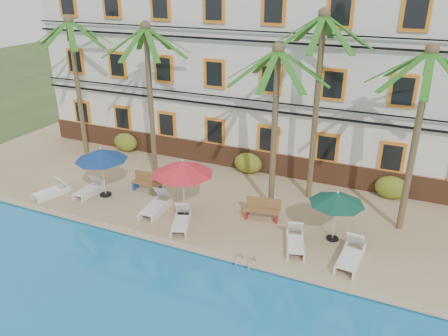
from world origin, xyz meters
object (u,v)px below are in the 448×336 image
at_px(palm_c, 276,106).
at_px(bench_left, 148,182).
at_px(umbrella_red, 183,168).
at_px(palm_a, 75,69).
at_px(lounger_e, 295,241).
at_px(umbrella_blue, 101,155).
at_px(lounger_d, 181,221).
at_px(lounger_f, 351,255).
at_px(lounger_c, 156,205).
at_px(lounger_b, 89,189).
at_px(umbrella_green, 337,198).
at_px(bench_right, 262,209).
at_px(palm_e, 420,116).
at_px(pool_ladder, 245,265).
at_px(lounger_a, 52,190).
at_px(palm_d, 318,84).
at_px(palm_b, 149,80).

height_order(palm_c, bench_left, palm_c).
bearing_deg(umbrella_red, palm_a, 156.07).
bearing_deg(lounger_e, umbrella_blue, 176.53).
height_order(umbrella_red, lounger_d, umbrella_red).
xyz_separation_m(lounger_f, bench_left, (-9.94, 1.96, 0.16)).
bearing_deg(umbrella_blue, lounger_d, -12.39).
relative_size(lounger_d, lounger_f, 0.95).
relative_size(lounger_c, bench_left, 1.33).
bearing_deg(lounger_b, palm_c, 15.27).
bearing_deg(umbrella_green, lounger_c, -173.15).
relative_size(lounger_b, bench_right, 1.08).
bearing_deg(palm_a, palm_e, -3.72).
bearing_deg(umbrella_blue, palm_c, 15.47).
bearing_deg(pool_ladder, umbrella_blue, 163.37).
bearing_deg(lounger_d, lounger_e, 5.51).
bearing_deg(pool_ladder, umbrella_green, 49.68).
distance_m(umbrella_green, lounger_a, 13.11).
bearing_deg(palm_e, bench_left, -173.62).
bearing_deg(umbrella_blue, lounger_c, -6.54).
xyz_separation_m(umbrella_blue, umbrella_green, (10.61, 0.56, -0.25)).
xyz_separation_m(lounger_d, bench_right, (2.84, 2.00, 0.19)).
bearing_deg(lounger_b, lounger_a, -150.63).
relative_size(palm_a, pool_ladder, 10.45).
height_order(umbrella_green, bench_left, umbrella_green).
bearing_deg(lounger_e, bench_right, 140.82).
bearing_deg(lounger_d, palm_c, 47.37).
bearing_deg(bench_right, palm_d, 64.49).
height_order(palm_b, umbrella_red, palm_b).
distance_m(umbrella_red, lounger_e, 5.45).
bearing_deg(palm_b, palm_d, 5.26).
distance_m(palm_a, lounger_f, 16.94).
distance_m(palm_a, lounger_d, 11.08).
xyz_separation_m(umbrella_blue, lounger_b, (-0.79, -0.19, -1.81)).
relative_size(lounger_a, lounger_d, 0.93).
relative_size(umbrella_red, pool_ladder, 3.54).
height_order(lounger_a, lounger_c, lounger_c).
bearing_deg(palm_a, lounger_f, -15.51).
distance_m(lounger_f, bench_right, 4.33).
distance_m(palm_c, palm_d, 2.25).
height_order(lounger_b, lounger_e, lounger_e).
distance_m(palm_a, palm_b, 5.09).
distance_m(umbrella_green, bench_left, 9.17).
bearing_deg(umbrella_green, pool_ladder, -130.32).
xyz_separation_m(umbrella_blue, bench_right, (7.51, 0.97, -1.60)).
xyz_separation_m(lounger_b, pool_ladder, (8.87, -2.23, -0.26)).
distance_m(palm_d, lounger_f, 7.27).
relative_size(umbrella_blue, lounger_c, 1.21).
relative_size(palm_c, pool_ladder, 9.72).
bearing_deg(bench_left, palm_e, 6.38).
bearing_deg(palm_a, lounger_d, -27.80).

